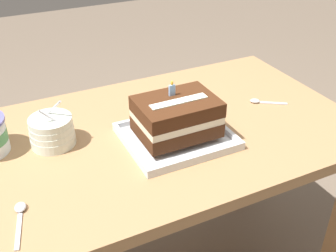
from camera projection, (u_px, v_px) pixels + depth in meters
dining_table at (160, 160)px, 1.30m from camera, size 1.20×0.71×0.75m
foil_tray at (176, 137)px, 1.19m from camera, size 0.30×0.26×0.02m
birthday_cake at (177, 116)px, 1.16m from camera, size 0.22×0.16×0.15m
bowl_stack at (52, 131)px, 1.16m from camera, size 0.13×0.13×0.14m
serving_spoon_near_tray at (259, 101)px, 1.38m from camera, size 0.11×0.08×0.01m
serving_spoon_by_bowls at (20, 212)px, 0.94m from camera, size 0.05×0.14×0.01m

